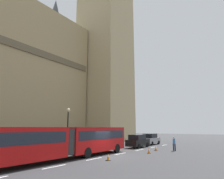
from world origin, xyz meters
The scene contains 10 objects.
ground_plane centered at (0.00, 0.00, 0.00)m, with size 160.00×160.00×0.00m, color #333335.
lane_centre_marking centered at (-0.02, 0.00, 0.00)m, with size 34.40×0.16×0.01m.
articulated_bus centered at (-4.43, 1.99, 1.75)m, with size 17.51×2.54×2.90m.
sedan_lead centered at (9.84, 1.74, 0.91)m, with size 4.40×1.86×1.85m.
sedan_trailing centered at (15.61, 2.28, 0.91)m, with size 4.40×1.86×1.85m.
traffic_cone_west centered at (-2.27, -1.58, 0.28)m, with size 0.36×0.36×0.58m.
traffic_cone_middle centered at (4.52, -2.40, 0.28)m, with size 0.36×0.36×0.58m.
traffic_cone_east centered at (7.61, -1.95, 0.28)m, with size 0.36×0.36×0.58m.
street_lamp centered at (0.32, 6.50, 3.06)m, with size 0.44×0.44×5.27m.
pedestrian_near_cones centered at (8.68, -4.00, 0.91)m, with size 0.43×0.36×1.69m.
Camera 1 is at (-17.40, -12.42, 2.86)m, focal length 32.21 mm.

